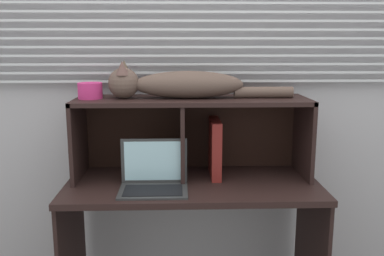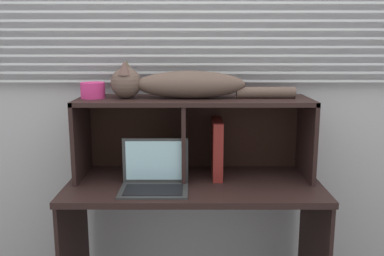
% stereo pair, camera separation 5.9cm
% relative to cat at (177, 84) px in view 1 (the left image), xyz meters
% --- Properties ---
extents(back_panel_with_blinds, '(4.40, 0.08, 2.50)m').
position_rel_cat_xyz_m(back_panel_with_blinds, '(0.08, 0.22, 0.02)').
color(back_panel_with_blinds, '#BBB5B7').
rests_on(back_panel_with_blinds, ground).
extents(desk, '(1.25, 0.57, 0.76)m').
position_rel_cat_xyz_m(desk, '(0.08, -0.10, -0.64)').
color(desk, black).
rests_on(desk, ground).
extents(hutch_shelf_unit, '(1.18, 0.35, 0.41)m').
position_rel_cat_xyz_m(hutch_shelf_unit, '(0.07, 0.03, -0.19)').
color(hutch_shelf_unit, black).
rests_on(hutch_shelf_unit, desk).
extents(cat, '(0.93, 0.16, 0.19)m').
position_rel_cat_xyz_m(cat, '(0.00, 0.00, 0.00)').
color(cat, brown).
rests_on(cat, hutch_shelf_unit).
extents(laptop, '(0.32, 0.22, 0.23)m').
position_rel_cat_xyz_m(laptop, '(-0.11, -0.20, -0.43)').
color(laptop, '#353535').
rests_on(laptop, desk).
extents(binder_upright, '(0.05, 0.25, 0.30)m').
position_rel_cat_xyz_m(binder_upright, '(0.19, 0.00, -0.33)').
color(binder_upright, maroon).
rests_on(binder_upright, desk).
extents(book_stack, '(0.19, 0.25, 0.07)m').
position_rel_cat_xyz_m(book_stack, '(-0.14, 0.00, -0.44)').
color(book_stack, brown).
rests_on(book_stack, desk).
extents(small_basket, '(0.12, 0.12, 0.08)m').
position_rel_cat_xyz_m(small_basket, '(-0.43, 0.00, -0.03)').
color(small_basket, '#D83177').
rests_on(small_basket, hutch_shelf_unit).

